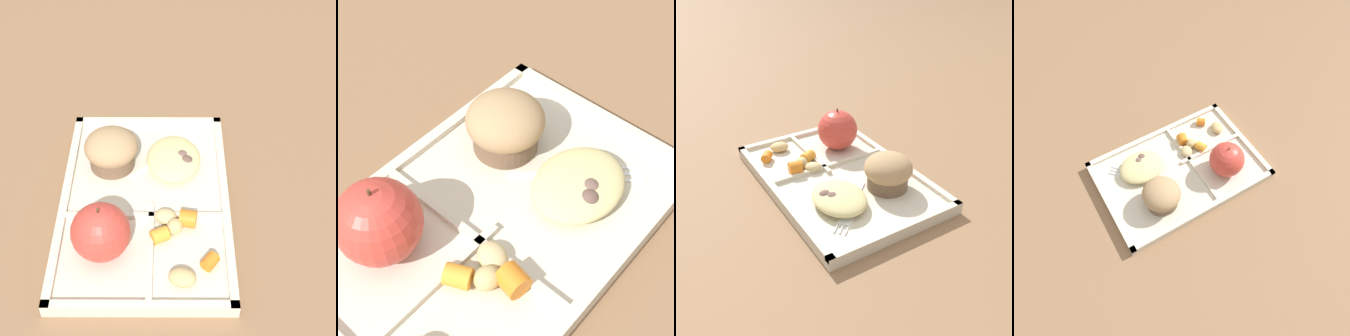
% 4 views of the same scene
% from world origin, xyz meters
% --- Properties ---
extents(ground, '(6.00, 6.00, 0.00)m').
position_xyz_m(ground, '(0.00, 0.00, 0.00)').
color(ground, '#846042').
extents(lunch_tray, '(0.40, 0.27, 0.02)m').
position_xyz_m(lunch_tray, '(-0.00, -0.00, 0.01)').
color(lunch_tray, beige).
rests_on(lunch_tray, ground).
extents(green_apple, '(0.09, 0.09, 0.09)m').
position_xyz_m(green_apple, '(-0.10, 0.06, 0.06)').
color(green_apple, '#C63D33').
rests_on(green_apple, lunch_tray).
extents(bran_muffin, '(0.09, 0.09, 0.07)m').
position_xyz_m(bran_muffin, '(0.08, 0.06, 0.05)').
color(bran_muffin, brown).
rests_on(bran_muffin, lunch_tray).
extents(carrot_slice_small, '(0.03, 0.03, 0.02)m').
position_xyz_m(carrot_slice_small, '(-0.08, -0.02, 0.03)').
color(carrot_slice_small, orange).
rests_on(carrot_slice_small, lunch_tray).
extents(carrot_slice_back, '(0.03, 0.03, 0.03)m').
position_xyz_m(carrot_slice_back, '(-0.05, -0.07, 0.03)').
color(carrot_slice_back, orange).
rests_on(carrot_slice_back, lunch_tray).
extents(potato_chunk_small, '(0.04, 0.04, 0.02)m').
position_xyz_m(potato_chunk_small, '(-0.04, -0.03, 0.02)').
color(potato_chunk_small, tan).
rests_on(potato_chunk_small, lunch_tray).
extents(potato_chunk_wedge, '(0.03, 0.03, 0.02)m').
position_xyz_m(potato_chunk_wedge, '(-0.06, -0.05, 0.03)').
color(potato_chunk_wedge, tan).
rests_on(potato_chunk_wedge, lunch_tray).
extents(egg_noodle_pile, '(0.11, 0.09, 0.03)m').
position_xyz_m(egg_noodle_pile, '(0.08, -0.05, 0.03)').
color(egg_noodle_pile, '#D6C684').
rests_on(egg_noodle_pile, lunch_tray).
extents(meatball_back, '(0.03, 0.03, 0.03)m').
position_xyz_m(meatball_back, '(0.08, -0.06, 0.03)').
color(meatball_back, brown).
rests_on(meatball_back, lunch_tray).
extents(meatball_center, '(0.03, 0.03, 0.03)m').
position_xyz_m(meatball_center, '(0.07, -0.07, 0.03)').
color(meatball_center, brown).
rests_on(meatball_center, lunch_tray).
extents(plastic_fork, '(0.11, 0.12, 0.00)m').
position_xyz_m(plastic_fork, '(0.11, -0.04, 0.02)').
color(plastic_fork, white).
rests_on(plastic_fork, lunch_tray).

